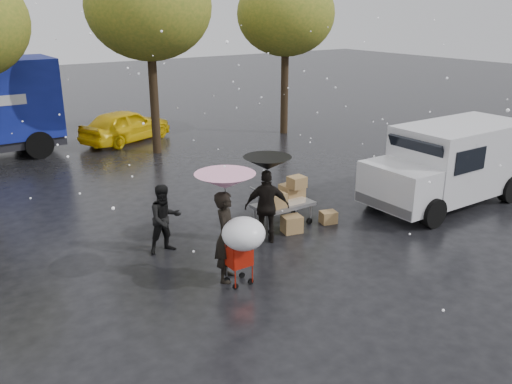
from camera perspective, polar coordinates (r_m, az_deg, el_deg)
ground at (r=11.48m, az=-0.83°, el=-8.23°), size 90.00×90.00×0.00m
person_pink at (r=10.76m, az=-3.16°, el=-4.68°), size 0.78×0.81×1.87m
person_middle at (r=12.17m, az=-9.56°, el=-2.81°), size 0.77×0.60×1.57m
person_black at (r=12.46m, az=1.17°, el=-1.56°), size 1.10×0.90×1.75m
umbrella_pink at (r=10.35m, az=-3.27°, el=1.16°), size 1.19×1.19×2.24m
umbrella_black at (r=12.13m, az=1.20°, el=3.03°), size 1.10×1.10×2.07m
vendor_cart at (r=13.53m, az=3.18°, el=-0.58°), size 1.52×0.80×1.27m
shopping_cart at (r=10.39m, az=-1.41°, el=-4.78°), size 0.84×0.84×1.46m
white_van at (r=15.88m, az=19.78°, el=2.92°), size 4.91×2.18×2.20m
box_ground_near at (r=13.27m, az=3.79°, el=-3.39°), size 0.53×0.46×0.42m
box_ground_far at (r=13.93m, az=7.62°, el=-2.65°), size 0.46×0.40×0.31m
yellow_taxi at (r=22.71m, az=-13.55°, el=6.82°), size 4.24×2.91×1.34m
tree_row at (r=19.23m, az=-19.69°, el=17.27°), size 21.60×4.40×7.12m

